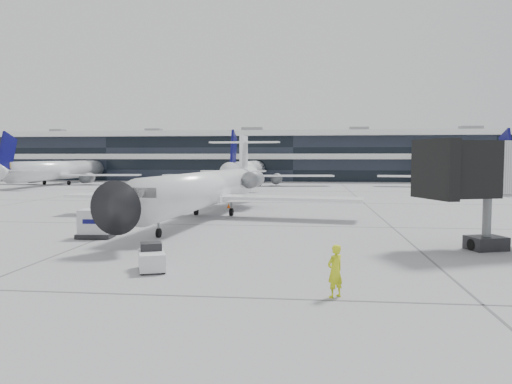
# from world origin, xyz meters

# --- Properties ---
(ground) EXTENTS (220.00, 220.00, 0.00)m
(ground) POSITION_xyz_m (0.00, 0.00, 0.00)
(ground) COLOR #99989B
(ground) RESTS_ON ground
(terminal) EXTENTS (170.00, 22.00, 10.00)m
(terminal) POSITION_xyz_m (0.00, 82.00, 5.00)
(terminal) COLOR black
(terminal) RESTS_ON ground
(bg_jet_left) EXTENTS (32.00, 40.00, 9.60)m
(bg_jet_left) POSITION_xyz_m (-45.00, 55.00, 0.00)
(bg_jet_left) COLOR white
(bg_jet_left) RESTS_ON ground
(bg_jet_center) EXTENTS (32.00, 40.00, 9.60)m
(bg_jet_center) POSITION_xyz_m (-8.00, 55.00, 0.00)
(bg_jet_center) COLOR white
(bg_jet_center) RESTS_ON ground
(bg_jet_right) EXTENTS (32.00, 40.00, 9.60)m
(bg_jet_right) POSITION_xyz_m (32.00, 55.00, 0.00)
(bg_jet_right) COLOR white
(bg_jet_right) RESTS_ON ground
(regional_jet) EXTENTS (27.01, 33.74, 7.79)m
(regional_jet) POSITION_xyz_m (-5.16, 5.05, 2.66)
(regional_jet) COLOR white
(regional_jet) RESTS_ON ground
(ramp_worker) EXTENTS (0.88, 0.86, 2.04)m
(ramp_worker) POSITION_xyz_m (4.71, -19.55, 1.02)
(ramp_worker) COLOR #D2E217
(ramp_worker) RESTS_ON ground
(baggage_tug) EXTENTS (1.80, 2.26, 1.26)m
(baggage_tug) POSITION_xyz_m (-3.67, -15.89, 0.56)
(baggage_tug) COLOR silver
(baggage_tug) RESTS_ON ground
(cargo_uld) EXTENTS (2.38, 1.84, 1.85)m
(cargo_uld) POSITION_xyz_m (-10.36, -7.05, 0.93)
(cargo_uld) COLOR black
(cargo_uld) RESTS_ON ground
(traffic_cone) EXTENTS (0.46, 0.46, 0.54)m
(traffic_cone) POSITION_xyz_m (-4.77, 13.15, 0.26)
(traffic_cone) COLOR #FF5B0D
(traffic_cone) RESTS_ON ground
(far_tug) EXTENTS (1.44, 2.31, 1.43)m
(far_tug) POSITION_xyz_m (-13.45, 33.06, 0.64)
(far_tug) COLOR black
(far_tug) RESTS_ON ground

